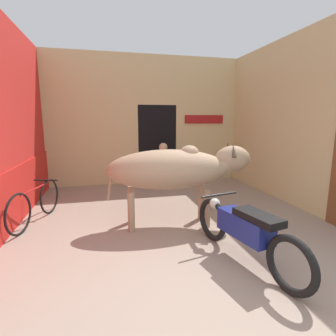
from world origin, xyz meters
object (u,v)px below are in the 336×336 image
Objects in this scene: cow at (176,169)px; shopkeeper_seated at (164,164)px; motorcycle_near at (245,230)px; bicycle at (36,204)px; plastic_stool at (177,176)px.

cow is 2.63m from shopkeeper_seated.
cow is 1.54m from motorcycle_near.
motorcycle_near is at bearing -34.91° from bicycle.
bicycle is at bearing 164.85° from cow.
motorcycle_near reaches higher than bicycle.
shopkeeper_seated is at bearing -152.98° from plastic_stool.
shopkeeper_seated is (0.36, 2.58, -0.36)m from cow.
shopkeeper_seated reaches higher than bicycle.
motorcycle_near is 3.46m from bicycle.
motorcycle_near reaches higher than plastic_stool.
motorcycle_near is at bearing -87.76° from shopkeeper_seated.
plastic_stool is at bearing 85.98° from motorcycle_near.
bicycle is (-2.84, 1.98, -0.08)m from motorcycle_near.
cow is 2.09× the size of shopkeeper_seated.
plastic_stool is at bearing 74.00° from cow.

